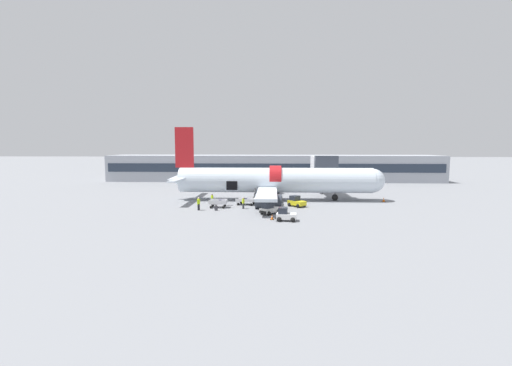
# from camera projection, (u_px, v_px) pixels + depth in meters

# --- Properties ---
(ground_plane) EXTENTS (500.00, 500.00, 0.00)m
(ground_plane) POSITION_uv_depth(u_px,v_px,m) (274.00, 206.00, 49.56)
(ground_plane) COLOR gray
(terminal_strip) EXTENTS (81.95, 11.80, 6.40)m
(terminal_strip) POSITION_uv_depth(u_px,v_px,m) (273.00, 168.00, 87.08)
(terminal_strip) COLOR #9EA3AD
(terminal_strip) RESTS_ON ground_plane
(jet_bridge_stub) EXTENTS (3.75, 11.22, 7.05)m
(jet_bridge_stub) POSITION_uv_depth(u_px,v_px,m) (323.00, 165.00, 60.41)
(jet_bridge_stub) COLOR #4C4C51
(jet_bridge_stub) RESTS_ON ground_plane
(airplane) EXTENTS (34.74, 28.51, 11.63)m
(airplane) POSITION_uv_depth(u_px,v_px,m) (273.00, 181.00, 54.51)
(airplane) COLOR silver
(airplane) RESTS_ON ground_plane
(baggage_tug_lead) EXTENTS (2.72, 2.76, 1.54)m
(baggage_tug_lead) POSITION_uv_depth(u_px,v_px,m) (296.00, 202.00, 48.89)
(baggage_tug_lead) COLOR yellow
(baggage_tug_lead) RESTS_ON ground_plane
(baggage_tug_mid) EXTENTS (2.71, 2.78, 1.50)m
(baggage_tug_mid) POSITION_uv_depth(u_px,v_px,m) (269.00, 209.00, 43.33)
(baggage_tug_mid) COLOR silver
(baggage_tug_mid) RESTS_ON ground_plane
(baggage_tug_rear) EXTENTS (2.52, 2.03, 1.55)m
(baggage_tug_rear) POSITION_uv_depth(u_px,v_px,m) (285.00, 215.00, 39.42)
(baggage_tug_rear) COLOR white
(baggage_tug_rear) RESTS_ON ground_plane
(baggage_cart_loading) EXTENTS (3.36, 1.93, 1.13)m
(baggage_cart_loading) POSITION_uv_depth(u_px,v_px,m) (218.00, 204.00, 48.05)
(baggage_cart_loading) COLOR silver
(baggage_cart_loading) RESTS_ON ground_plane
(baggage_cart_queued) EXTENTS (3.80, 2.42, 0.96)m
(baggage_cart_queued) POSITION_uv_depth(u_px,v_px,m) (246.00, 201.00, 50.45)
(baggage_cart_queued) COLOR silver
(baggage_cart_queued) RESTS_ON ground_plane
(ground_crew_loader_a) EXTENTS (0.45, 0.55, 1.59)m
(ground_crew_loader_a) POSITION_uv_depth(u_px,v_px,m) (212.00, 199.00, 50.40)
(ground_crew_loader_a) COLOR #2D2D33
(ground_crew_loader_a) RESTS_ON ground_plane
(ground_crew_loader_b) EXTENTS (0.39, 0.55, 1.57)m
(ground_crew_loader_b) POSITION_uv_depth(u_px,v_px,m) (243.00, 203.00, 47.09)
(ground_crew_loader_b) COLOR #2D2D33
(ground_crew_loader_b) RESTS_ON ground_plane
(ground_crew_driver) EXTENTS (0.52, 0.60, 1.76)m
(ground_crew_driver) POSITION_uv_depth(u_px,v_px,m) (199.00, 203.00, 45.96)
(ground_crew_driver) COLOR black
(ground_crew_driver) RESTS_ON ground_plane
(suitcase_on_tarmac_upright) EXTENTS (0.40, 0.29, 0.75)m
(suitcase_on_tarmac_upright) POSITION_uv_depth(u_px,v_px,m) (216.00, 208.00, 45.73)
(suitcase_on_tarmac_upright) COLOR #2D2D33
(suitcase_on_tarmac_upright) RESTS_ON ground_plane
(safety_cone_nose) EXTENTS (0.61, 0.61, 0.67)m
(safety_cone_nose) POSITION_uv_depth(u_px,v_px,m) (384.00, 200.00, 53.11)
(safety_cone_nose) COLOR black
(safety_cone_nose) RESTS_ON ground_plane
(safety_cone_engine_left) EXTENTS (0.49, 0.49, 0.61)m
(safety_cone_engine_left) POSITION_uv_depth(u_px,v_px,m) (272.00, 217.00, 40.08)
(safety_cone_engine_left) COLOR black
(safety_cone_engine_left) RESTS_ON ground_plane
(safety_cone_wingtip) EXTENTS (0.46, 0.46, 0.71)m
(safety_cone_wingtip) POSITION_uv_depth(u_px,v_px,m) (280.00, 206.00, 47.59)
(safety_cone_wingtip) COLOR black
(safety_cone_wingtip) RESTS_ON ground_plane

